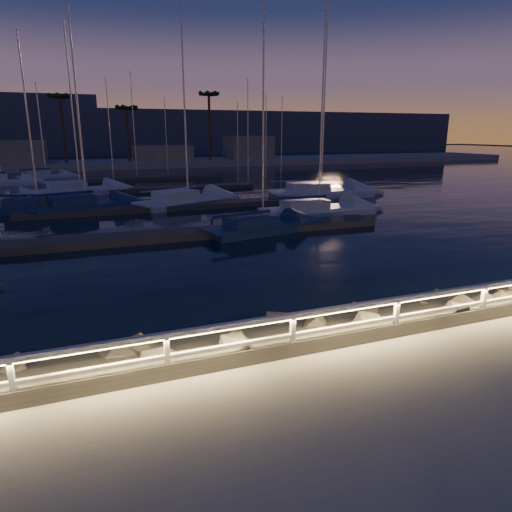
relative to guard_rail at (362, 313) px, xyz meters
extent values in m
plane|color=#A59F95|center=(0.07, 0.00, -0.77)|extent=(400.00, 400.00, 0.00)
cube|color=#A59F95|center=(0.07, -2.50, -0.87)|extent=(240.00, 5.00, 0.20)
cube|color=#5F5B51|center=(0.07, 1.50, -1.07)|extent=(240.00, 3.45, 1.29)
plane|color=black|center=(0.07, 80.00, -1.37)|extent=(320.00, 320.00, 0.00)
plane|color=black|center=(0.07, 0.00, -1.97)|extent=(400.00, 400.00, 0.00)
cube|color=white|center=(-7.93, 0.00, -0.27)|extent=(0.11, 0.11, 1.00)
cube|color=white|center=(-4.93, 0.00, -0.27)|extent=(0.11, 0.11, 1.00)
cube|color=white|center=(-1.93, 0.00, -0.27)|extent=(0.11, 0.11, 1.00)
cube|color=white|center=(1.07, 0.00, -0.27)|extent=(0.11, 0.11, 1.00)
cube|color=white|center=(4.07, 0.00, -0.27)|extent=(0.11, 0.11, 1.00)
cube|color=white|center=(0.07, 0.00, 0.23)|extent=(44.00, 0.12, 0.12)
cube|color=white|center=(0.07, 0.00, -0.27)|extent=(44.00, 0.09, 0.09)
cube|color=#FFDF72|center=(0.07, -0.02, 0.15)|extent=(44.00, 0.04, 0.03)
sphere|color=#5F5B51|center=(-5.34, 1.83, -1.06)|extent=(1.05, 1.05, 1.05)
sphere|color=#5F5B51|center=(3.24, 1.63, -1.02)|extent=(1.08, 1.08, 1.08)
sphere|color=#5F5B51|center=(6.08, 0.96, -0.88)|extent=(0.88, 0.88, 0.88)
sphere|color=#5F5B51|center=(0.93, 1.75, -1.04)|extent=(1.06, 1.06, 1.06)
sphere|color=#5F5B51|center=(2.11, 1.18, -0.92)|extent=(0.73, 0.73, 0.73)
cube|color=#554E46|center=(0.07, 16.00, -1.17)|extent=(22.00, 2.00, 0.40)
cube|color=#554E46|center=(0.07, 26.00, -1.17)|extent=(22.00, 2.00, 0.40)
cube|color=#554E46|center=(0.07, 38.00, -1.17)|extent=(22.00, 2.00, 0.40)
cube|color=#554E46|center=(0.07, 50.00, -1.17)|extent=(22.00, 2.00, 0.40)
cube|color=#A59F95|center=(0.07, 74.00, -0.97)|extent=(160.00, 14.00, 1.20)
cube|color=gray|center=(8.07, 75.00, 0.53)|extent=(10.00, 6.00, 3.00)
cube|color=gray|center=(24.07, 74.00, 1.33)|extent=(8.00, 7.00, 4.60)
cylinder|color=brown|center=(-7.93, 72.00, 4.88)|extent=(0.44, 0.44, 10.50)
cylinder|color=brown|center=(2.07, 73.00, 4.13)|extent=(0.44, 0.44, 9.00)
cylinder|color=brown|center=(16.07, 72.00, 5.38)|extent=(0.44, 0.44, 11.50)
cube|color=#373F56|center=(0.07, 130.00, 3.23)|extent=(220.00, 30.00, 14.00)
cube|color=navy|center=(3.63, 15.75, -1.22)|extent=(7.28, 3.80, 0.50)
cube|color=navy|center=(3.63, 15.75, -0.91)|extent=(7.77, 3.59, 0.14)
cube|color=navy|center=(2.69, 15.53, -0.59)|extent=(3.02, 2.29, 0.59)
cylinder|color=silver|center=(3.63, 15.75, 5.21)|extent=(0.11, 0.11, 12.06)
cylinder|color=silver|center=(2.22, 15.43, -0.13)|extent=(4.25, 1.03, 0.07)
cube|color=navy|center=(-9.31, 27.84, -1.22)|extent=(7.18, 4.38, 0.53)
cube|color=navy|center=(-9.31, 27.84, -0.89)|extent=(7.60, 4.25, 0.14)
cube|color=navy|center=(-10.20, 28.15, -0.55)|extent=(3.06, 2.48, 0.63)
cylinder|color=silver|center=(-9.31, 27.84, 5.12)|extent=(0.12, 0.12, 11.82)
cylinder|color=silver|center=(-10.65, 28.31, -0.07)|extent=(4.05, 1.47, 0.08)
cube|color=silver|center=(1.80, 27.54, -1.22)|extent=(8.83, 6.02, 0.61)
cube|color=silver|center=(1.80, 27.54, -0.84)|extent=(9.30, 5.92, 0.17)
cube|color=silver|center=(0.73, 27.06, -0.45)|extent=(3.85, 3.26, 0.72)
cylinder|color=silver|center=(1.80, 27.54, 6.58)|extent=(0.13, 0.13, 14.62)
cylinder|color=silver|center=(0.20, 26.82, 0.10)|extent=(4.84, 2.24, 0.09)
cube|color=silver|center=(9.66, 19.92, -1.22)|extent=(8.06, 2.87, 0.54)
cube|color=silver|center=(9.66, 19.92, -0.88)|extent=(8.71, 2.49, 0.15)
cube|color=silver|center=(8.55, 19.95, -0.54)|extent=(3.16, 2.08, 0.63)
cylinder|color=silver|center=(9.66, 19.92, 6.15)|extent=(0.12, 0.12, 13.87)
cylinder|color=silver|center=(7.99, 19.96, -0.06)|extent=(4.99, 0.21, 0.08)
cube|color=navy|center=(-5.98, 27.39, -1.22)|extent=(8.20, 4.91, 0.61)
cube|color=navy|center=(-5.98, 27.39, -0.84)|extent=(8.69, 4.75, 0.17)
cube|color=navy|center=(-7.00, 27.05, -0.45)|extent=(3.48, 2.80, 0.72)
cylinder|color=silver|center=(-5.98, 27.39, 6.02)|extent=(0.13, 0.13, 13.50)
cylinder|color=silver|center=(-7.51, 26.88, 0.10)|extent=(4.64, 1.62, 0.09)
cube|color=silver|center=(-6.33, 37.86, -1.22)|extent=(8.80, 4.59, 0.60)
cube|color=silver|center=(-6.33, 37.86, -0.84)|extent=(9.39, 4.34, 0.16)
cube|color=silver|center=(-7.46, 37.60, -0.45)|extent=(3.65, 2.77, 0.71)
cylinder|color=silver|center=(-6.33, 37.86, 6.56)|extent=(0.13, 0.13, 14.57)
cylinder|color=silver|center=(-8.03, 37.47, 0.10)|extent=(5.13, 1.25, 0.09)
cube|color=silver|center=(14.53, 28.37, -1.22)|extent=(9.62, 4.35, 0.62)
cube|color=silver|center=(14.53, 28.37, -0.83)|extent=(10.32, 4.00, 0.17)
cube|color=silver|center=(13.26, 28.55, -0.43)|extent=(3.90, 2.80, 0.74)
cylinder|color=silver|center=(14.53, 28.37, 7.34)|extent=(0.14, 0.14, 16.11)
cylinder|color=silver|center=(12.62, 28.64, 0.13)|extent=(5.76, 0.90, 0.09)
cube|color=silver|center=(-10.17, 55.00, -1.22)|extent=(6.70, 4.10, 0.54)
cube|color=silver|center=(-10.17, 55.00, -0.88)|extent=(7.09, 3.98, 0.15)
cube|color=silver|center=(-11.00, 54.71, -0.54)|extent=(2.86, 2.32, 0.64)
cylinder|color=silver|center=(-10.17, 55.00, 4.73)|extent=(0.12, 0.12, 11.03)
cylinder|color=silver|center=(-11.42, 54.56, -0.05)|extent=(3.77, 1.39, 0.08)
cube|color=silver|center=(-14.46, 49.30, -1.22)|extent=(7.61, 3.19, 0.58)
cube|color=silver|center=(-14.46, 49.30, -0.86)|extent=(8.19, 2.88, 0.16)
camera|label=1|loc=(-6.35, -9.03, 4.41)|focal=32.00mm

